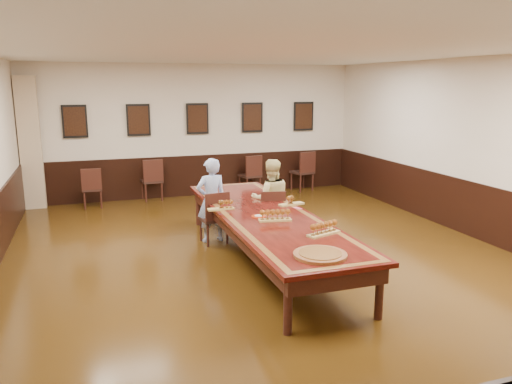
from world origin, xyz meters
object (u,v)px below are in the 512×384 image
object	(u,v)px
person_woman	(271,199)
carved_platter	(320,255)
chair_woman	(271,215)
spare_chair_b	(152,179)
spare_chair_d	(302,171)
conference_table	(266,223)
person_man	(211,200)
spare_chair_a	(92,187)
chair_man	(214,217)
spare_chair_c	(250,174)

from	to	relation	value
person_woman	carved_platter	bearing A→B (deg)	92.05
chair_woman	spare_chair_b	bearing A→B (deg)	-55.30
spare_chair_d	carved_platter	distance (m)	7.23
conference_table	carved_platter	xyz separation A→B (m)	(-0.06, -2.02, 0.16)
spare_chair_b	conference_table	distance (m)	4.95
person_man	carved_platter	world-z (taller)	person_man
chair_woman	person_man	distance (m)	1.09
spare_chair_b	carved_platter	size ratio (longest dim) A/B	1.46
carved_platter	spare_chair_d	bearing A→B (deg)	67.80
person_man	conference_table	distance (m)	1.36
person_woman	conference_table	size ratio (longest dim) A/B	0.29
spare_chair_a	spare_chair_b	size ratio (longest dim) A/B	0.91
spare_chair_a	spare_chair_d	xyz separation A→B (m)	(5.21, 0.18, 0.06)
spare_chair_d	person_woman	xyz separation A→B (m)	(-2.20, -3.60, 0.20)
chair_man	spare_chair_b	bearing A→B (deg)	-87.45
chair_woman	person_woman	world-z (taller)	person_woman
spare_chair_d	carved_platter	bearing A→B (deg)	54.65
chair_woman	spare_chair_c	distance (m)	3.85
chair_woman	person_man	world-z (taller)	person_man
spare_chair_b	person_man	bearing A→B (deg)	93.56
spare_chair_b	spare_chair_c	world-z (taller)	spare_chair_b
person_woman	spare_chair_a	bearing A→B (deg)	-37.05
person_woman	person_man	bearing A→B (deg)	3.06
spare_chair_c	conference_table	size ratio (longest dim) A/B	0.20
chair_man	person_man	distance (m)	0.29
spare_chair_d	spare_chair_b	bearing A→B (deg)	-15.16
spare_chair_d	conference_table	world-z (taller)	spare_chair_d
spare_chair_d	person_man	bearing A→B (deg)	33.49
spare_chair_c	carved_platter	xyz separation A→B (m)	(-1.32, -6.76, 0.28)
chair_man	carved_platter	xyz separation A→B (m)	(0.51, -3.15, 0.31)
person_woman	carved_platter	distance (m)	3.14
spare_chair_c	carved_platter	world-z (taller)	spare_chair_c
conference_table	carved_platter	world-z (taller)	carved_platter
chair_woman	spare_chair_a	world-z (taller)	chair_woman
conference_table	chair_man	bearing A→B (deg)	116.56
carved_platter	person_woman	bearing A→B (deg)	80.34
spare_chair_b	person_woman	distance (m)	4.09
spare_chair_d	person_woman	distance (m)	4.23
chair_woman	chair_man	bearing A→B (deg)	2.93
chair_man	carved_platter	world-z (taller)	chair_man
spare_chair_c	spare_chair_a	bearing A→B (deg)	-8.63
spare_chair_a	spare_chair_c	size ratio (longest dim) A/B	0.92
conference_table	chair_woman	bearing A→B (deg)	65.22
spare_chair_b	spare_chair_c	bearing A→B (deg)	172.48
spare_chair_c	person_man	xyz separation A→B (m)	(-1.84, -3.51, 0.25)
spare_chair_d	person_man	size ratio (longest dim) A/B	0.69
person_woman	conference_table	distance (m)	1.17
chair_woman	spare_chair_a	distance (m)	4.61
spare_chair_d	chair_woman	bearing A→B (deg)	45.81
chair_woman	spare_chair_b	size ratio (longest dim) A/B	0.92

